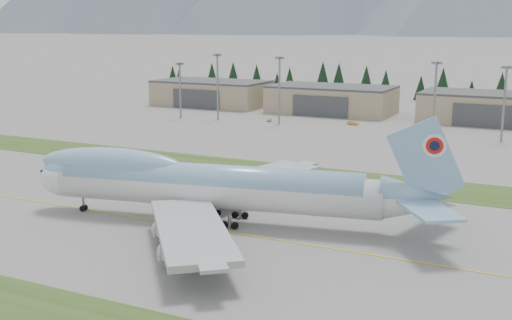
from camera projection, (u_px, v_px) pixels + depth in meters
The scene contains 11 objects.
ground at pixel (133, 217), 117.68m from camera, with size 7000.00×7000.00×0.00m, color slate.
grass_strip_far at pixel (245, 168), 157.17m from camera, with size 400.00×18.00×0.08m, color #2D4518.
taxiway_line_main at pixel (133, 217), 117.68m from camera, with size 400.00×0.40×0.02m, color gold.
boeing_747_freighter at pixel (211, 185), 113.56m from camera, with size 78.27×66.07×20.52m.
hangar_left at pixel (212, 93), 278.35m from camera, with size 48.00×26.60×10.80m.
hangar_center at pixel (332, 99), 254.60m from camera, with size 48.00×26.60×10.80m.
hangar_right at pixel (491, 108), 228.69m from camera, with size 48.00×26.60×10.80m.
floodlight_masts at pixel (313, 81), 215.98m from camera, with size 116.33×8.38×24.11m.
service_vehicle_a at pixel (269, 121), 233.12m from camera, with size 1.55×3.85×1.31m, color silver.
service_vehicle_b at pixel (353, 125), 225.30m from camera, with size 1.44×4.08×1.35m, color #C28830.
conifer_belt at pixel (430, 84), 297.22m from camera, with size 276.25×15.62×16.93m.
Camera 1 is at (70.16, -91.34, 34.70)m, focal length 45.00 mm.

